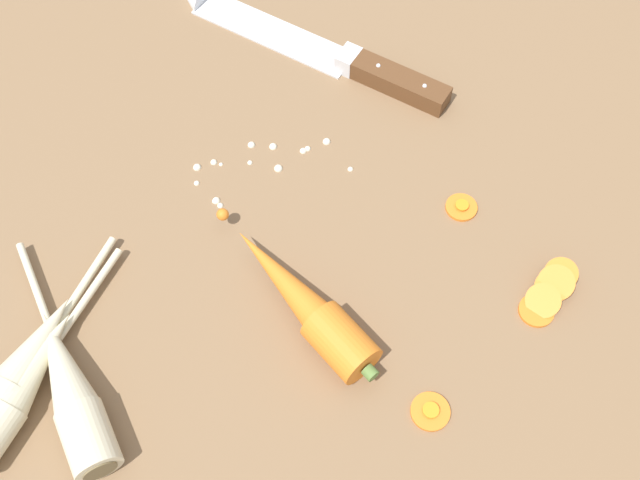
# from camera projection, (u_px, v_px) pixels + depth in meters

# --- Properties ---
(ground_plane) EXTENTS (1.20, 0.90, 0.04)m
(ground_plane) POSITION_uv_depth(u_px,v_px,m) (314.00, 241.00, 0.73)
(ground_plane) COLOR brown
(chefs_knife) EXTENTS (0.25, 0.28, 0.04)m
(chefs_knife) POSITION_uv_depth(u_px,v_px,m) (304.00, 43.00, 0.83)
(chefs_knife) COLOR silver
(chefs_knife) RESTS_ON ground_plane
(whole_carrot) EXTENTS (0.11, 0.20, 0.04)m
(whole_carrot) POSITION_uv_depth(u_px,v_px,m) (304.00, 303.00, 0.65)
(whole_carrot) COLOR orange
(whole_carrot) RESTS_ON ground_plane
(parsnip_front) EXTENTS (0.16, 0.18, 0.04)m
(parsnip_front) POSITION_uv_depth(u_px,v_px,m) (21.00, 385.00, 0.61)
(parsnip_front) COLOR beige
(parsnip_front) RESTS_ON ground_plane
(parsnip_mid_left) EXTENTS (0.06, 0.24, 0.04)m
(parsnip_mid_left) POSITION_uv_depth(u_px,v_px,m) (70.00, 387.00, 0.61)
(parsnip_mid_left) COLOR beige
(parsnip_mid_left) RESTS_ON ground_plane
(parsnip_mid_right) EXTENTS (0.15, 0.17, 0.04)m
(parsnip_mid_right) POSITION_uv_depth(u_px,v_px,m) (25.00, 366.00, 0.62)
(parsnip_mid_right) COLOR beige
(parsnip_mid_right) RESTS_ON ground_plane
(carrot_slice_stack) EXTENTS (0.07, 0.05, 0.03)m
(carrot_slice_stack) POSITION_uv_depth(u_px,v_px,m) (549.00, 291.00, 0.67)
(carrot_slice_stack) COLOR orange
(carrot_slice_stack) RESTS_ON ground_plane
(carrot_slice_stray_near) EXTENTS (0.03, 0.03, 0.01)m
(carrot_slice_stray_near) POSITION_uv_depth(u_px,v_px,m) (462.00, 206.00, 0.72)
(carrot_slice_stray_near) COLOR orange
(carrot_slice_stray_near) RESTS_ON ground_plane
(carrot_slice_stray_mid) EXTENTS (0.03, 0.03, 0.01)m
(carrot_slice_stray_mid) POSITION_uv_depth(u_px,v_px,m) (431.00, 411.00, 0.62)
(carrot_slice_stray_mid) COLOR orange
(carrot_slice_stray_mid) RESTS_ON ground_plane
(mince_crumbs) EXTENTS (0.16, 0.07, 0.01)m
(mince_crumbs) POSITION_uv_depth(u_px,v_px,m) (259.00, 163.00, 0.75)
(mince_crumbs) COLOR silver
(mince_crumbs) RESTS_ON ground_plane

